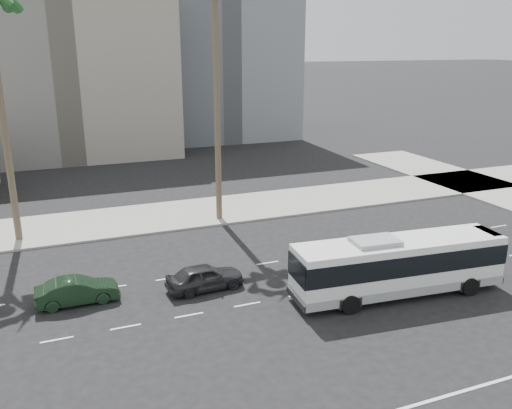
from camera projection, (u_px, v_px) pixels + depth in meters
ground at (351, 285)px, 28.73m from camera, size 700.00×700.00×0.00m
sidewalk_north at (249, 206)px, 42.50m from camera, size 120.00×7.00×0.15m
midrise_beige_west at (62, 76)px, 61.92m from camera, size 24.00×18.00×18.00m
midrise_gray_center at (209, 41)px, 74.06m from camera, size 20.00×20.00×26.00m
highrise_far at (207, 9)px, 276.09m from camera, size 22.00×22.00×60.00m
city_bus at (399, 264)px, 27.27m from camera, size 11.37×3.44×3.22m
car_a at (205, 277)px, 28.11m from camera, size 1.94×4.23×1.40m
car_b at (77, 291)px, 26.60m from camera, size 1.42×4.06×1.34m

